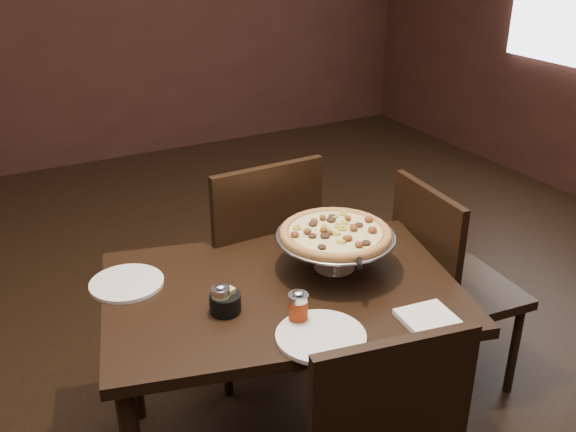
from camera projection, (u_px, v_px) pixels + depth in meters
name	position (u px, v px, depth m)	size (l,w,h in m)	color
room	(292.00, 74.00, 1.93)	(6.04, 7.04, 2.84)	black
dining_table	(282.00, 311.00, 2.16)	(1.31, 1.03, 0.72)	black
pizza_stand	(335.00, 234.00, 2.17)	(0.41, 0.41, 0.17)	silver
parmesan_shaker	(221.00, 300.00, 1.96)	(0.06, 0.06, 0.10)	#F7EFC0
pepper_flake_shaker	(298.00, 307.00, 1.91)	(0.06, 0.06, 0.11)	maroon
packet_caddy	(225.00, 302.00, 1.97)	(0.10, 0.10, 0.08)	black
napkin_stack	(429.00, 319.00, 1.93)	(0.16, 0.16, 0.02)	white
plate_left	(127.00, 283.00, 2.13)	(0.24, 0.24, 0.01)	white
plate_near	(321.00, 336.00, 1.86)	(0.26, 0.26, 0.01)	white
serving_spatula	(359.00, 259.00, 2.02)	(0.15, 0.15, 0.02)	silver
chair_far	(254.00, 259.00, 2.66)	(0.48, 0.48, 1.00)	black
chair_side	(446.00, 281.00, 2.58)	(0.47, 0.47, 0.92)	black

